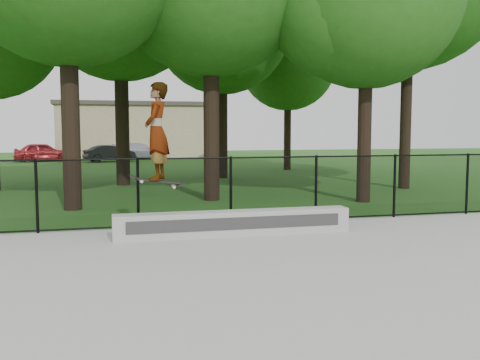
% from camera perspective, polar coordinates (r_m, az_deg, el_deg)
% --- Properties ---
extents(grind_ledge, '(4.70, 0.40, 0.48)m').
position_cam_1_polar(grind_ledge, '(10.56, -0.57, -4.61)').
color(grind_ledge, '#ABAAA6').
rests_on(grind_ledge, concrete_slab).
extents(car_a, '(3.99, 2.10, 1.30)m').
position_cam_1_polar(car_a, '(38.94, -20.25, 2.82)').
color(car_a, maroon).
rests_on(car_a, ground).
extents(car_b, '(3.31, 2.07, 1.12)m').
position_cam_1_polar(car_b, '(37.37, -13.72, 2.77)').
color(car_b, black).
rests_on(car_b, ground).
extents(car_c, '(3.96, 2.09, 1.20)m').
position_cam_1_polar(car_c, '(40.83, -10.63, 3.08)').
color(car_c, '#9E9FB3').
rests_on(car_c, ground).
extents(skater_airborne, '(0.84, 0.76, 1.96)m').
position_cam_1_polar(skater_airborne, '(10.08, -8.87, 5.01)').
color(skater_airborne, black).
rests_on(skater_airborne, ground).
extents(chainlink_fence, '(16.06, 0.06, 1.50)m').
position_cam_1_polar(chainlink_fence, '(12.31, 8.11, -0.85)').
color(chainlink_fence, black).
rests_on(chainlink_fence, concrete_slab).
extents(distant_building, '(12.40, 6.40, 4.30)m').
position_cam_1_polar(distant_building, '(43.48, -10.92, 5.27)').
color(distant_building, tan).
rests_on(distant_building, ground).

